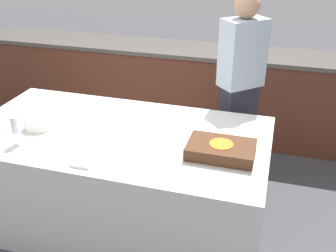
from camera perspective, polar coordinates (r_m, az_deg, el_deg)
The scene contains 9 objects.
ground_plane at distance 3.16m, azimuth -6.63°, elevation -13.16°, with size 14.00×14.00×0.00m, color #424247.
back_counter at distance 4.25m, azimuth 1.36°, elevation 5.44°, with size 4.40×0.58×0.92m.
dining_table at distance 2.93m, azimuth -7.03°, elevation -7.46°, with size 2.08×1.09×0.76m.
cake at distance 2.44m, azimuth 7.68°, elevation -3.45°, with size 0.45×0.31×0.08m.
plate_stack at distance 2.89m, azimuth -18.34°, elevation 0.48°, with size 0.19×0.19×0.08m.
wine_glass at distance 2.69m, azimuth -21.31°, elevation 0.06°, with size 0.06×0.06×0.20m.
side_plate_near_cake at distance 2.72m, azimuth 9.89°, elevation -1.09°, with size 0.22×0.22×0.00m.
utensil_pile at distance 2.41m, azimuth -12.22°, elevation -5.19°, with size 0.12×0.11×0.02m.
person_cutting_cake at distance 3.20m, azimuth 10.31°, elevation 4.88°, with size 0.37×0.37×1.62m.
Camera 1 is at (1.01, -2.19, 2.04)m, focal length 42.00 mm.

